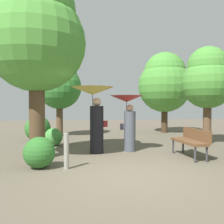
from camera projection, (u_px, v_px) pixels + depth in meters
The scene contains 12 objects.
ground_plane at pixel (129, 174), 5.57m from camera, with size 40.00×40.00×0.00m, color brown.
person_left at pixel (94, 106), 7.93m from camera, with size 1.33×1.33×2.10m.
person_right at pixel (128, 113), 8.24m from camera, with size 1.07×1.07×1.85m.
park_bench at pixel (191, 140), 7.33m from camera, with size 0.60×1.53×0.83m.
tree_near_left at pixel (59, 83), 12.24m from camera, with size 2.15×2.15×3.91m.
tree_near_right at pixel (165, 82), 13.75m from camera, with size 2.88×2.88×4.42m.
tree_mid_left at pixel (36, 33), 7.00m from camera, with size 2.77×2.77×5.27m.
tree_mid_right at pixel (208, 78), 9.86m from camera, with size 2.00×2.00×3.84m.
bush_path_left at pixel (39, 153), 6.05m from camera, with size 0.76×0.76×0.76m, color #2D6B28.
bush_path_right at pixel (38, 129), 10.55m from camera, with size 1.07×1.07×1.07m, color #2D6B28.
bush_behind_bench at pixel (54, 137), 9.35m from camera, with size 0.67×0.67×0.67m, color #428C3D.
path_marker_post at pixel (66, 151), 5.96m from camera, with size 0.12×0.12×0.86m, color gray.
Camera 1 is at (-1.06, -5.44, 1.54)m, focal length 40.14 mm.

